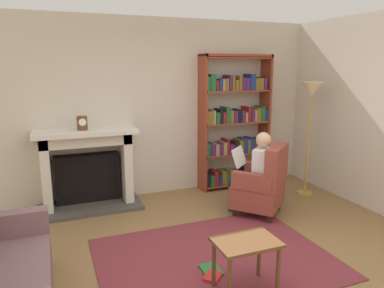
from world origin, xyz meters
TOP-DOWN VIEW (x-y plane):
  - ground at (0.00, 0.00)m, footprint 14.00×14.00m
  - back_wall at (0.00, 2.55)m, footprint 5.60×0.10m
  - side_wall_right at (2.65, 1.25)m, footprint 0.10×5.20m
  - area_rug at (0.00, 0.30)m, footprint 2.40×1.80m
  - fireplace at (-1.07, 2.30)m, footprint 1.42×0.64m
  - mantel_clock at (-1.11, 2.20)m, footprint 0.14×0.14m
  - bookshelf at (1.30, 2.33)m, footprint 1.18×0.32m
  - armchair_reading at (1.10, 1.13)m, footprint 0.89×0.89m
  - seated_reader at (1.02, 1.22)m, footprint 0.58×0.59m
  - side_table at (0.02, -0.31)m, footprint 0.56×0.39m
  - scattered_books at (-0.15, 0.04)m, footprint 0.24×0.35m
  - floor_lamp at (2.17, 1.57)m, footprint 0.32×0.32m

SIDE VIEW (x-z plane):
  - ground at x=0.00m, z-range 0.00..0.00m
  - area_rug at x=0.00m, z-range 0.00..0.01m
  - scattered_books at x=-0.15m, z-range 0.01..0.04m
  - side_table at x=0.02m, z-range 0.17..0.66m
  - armchair_reading at x=1.10m, z-range -0.06..0.91m
  - fireplace at x=-1.07m, z-range 0.03..1.17m
  - seated_reader at x=1.02m, z-range 0.05..1.19m
  - bookshelf at x=1.30m, z-range -0.04..2.13m
  - mantel_clock at x=-1.11m, z-range 1.14..1.33m
  - back_wall at x=0.00m, z-range 0.00..2.70m
  - side_wall_right at x=2.65m, z-range 0.00..2.70m
  - floor_lamp at x=2.17m, z-range 0.61..2.37m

